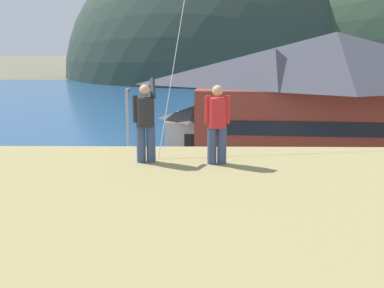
{
  "coord_description": "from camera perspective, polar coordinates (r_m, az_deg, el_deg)",
  "views": [
    {
      "loc": [
        -0.49,
        -17.16,
        9.81
      ],
      "look_at": [
        -0.88,
        9.0,
        3.93
      ],
      "focal_mm": 42.97,
      "sensor_mm": 36.0,
      "label": 1
    }
  ],
  "objects": [
    {
      "name": "wharf_dock",
      "position": [
        52.87,
        2.51,
        2.34
      ],
      "size": [
        3.2,
        14.91,
        0.7
      ],
      "color": "#70604C",
      "rests_on": "ground"
    },
    {
      "name": "parking_lot_pad",
      "position": [
        24.22,
        1.98,
        -11.12
      ],
      "size": [
        40.0,
        20.0,
        0.1
      ],
      "primitive_type": "cube",
      "color": "gray",
      "rests_on": "ground"
    },
    {
      "name": "ground_plane",
      "position": [
        19.78,
        2.26,
        -17.1
      ],
      "size": [
        600.0,
        600.0,
        0.0
      ],
      "primitive_type": "plane",
      "color": "#66604C"
    },
    {
      "name": "person_kite_flyer",
      "position": [
        10.2,
        -5.81,
        2.95
      ],
      "size": [
        0.52,
        0.68,
        1.86
      ],
      "color": "#384770",
      "rests_on": "grassy_hill_foreground"
    },
    {
      "name": "storage_shed_waterside",
      "position": [
        40.06,
        0.36,
        1.8
      ],
      "size": [
        5.47,
        4.69,
        4.37
      ],
      "color": "beige",
      "rests_on": "ground"
    },
    {
      "name": "parking_light_pole",
      "position": [
        28.64,
        -7.94,
        0.97
      ],
      "size": [
        0.24,
        0.78,
        6.87
      ],
      "color": "#ADADB2",
      "rests_on": "parking_lot_pad"
    },
    {
      "name": "bay_water",
      "position": [
        77.78,
        1.21,
        5.42
      ],
      "size": [
        360.0,
        84.0,
        0.03
      ],
      "primitive_type": "cube",
      "color": "navy",
      "rests_on": "ground"
    },
    {
      "name": "moored_boat_wharfside",
      "position": [
        51.23,
        -1.14,
        2.44
      ],
      "size": [
        2.32,
        6.23,
        2.16
      ],
      "color": "silver",
      "rests_on": "ground"
    },
    {
      "name": "parked_car_mid_row_center",
      "position": [
        19.61,
        8.04,
        -13.97
      ],
      "size": [
        4.33,
        2.31,
        1.82
      ],
      "color": "slate",
      "rests_on": "parking_lot_pad"
    },
    {
      "name": "harbor_lodge",
      "position": [
        40.33,
        17.16,
        6.15
      ],
      "size": [
        24.64,
        12.6,
        10.56
      ],
      "color": "brown",
      "rests_on": "ground"
    },
    {
      "name": "person_companion",
      "position": [
        10.02,
        3.15,
        2.73
      ],
      "size": [
        0.55,
        0.4,
        1.74
      ],
      "color": "#384770",
      "rests_on": "grassy_hill_foreground"
    },
    {
      "name": "parked_car_front_row_red",
      "position": [
        25.6,
        -10.05,
        -7.53
      ],
      "size": [
        4.24,
        2.14,
        1.82
      ],
      "color": "red",
      "rests_on": "parking_lot_pad"
    },
    {
      "name": "far_hill_west_ridge",
      "position": [
        134.79,
        2.63,
        8.48
      ],
      "size": [
        83.28,
        75.45,
        76.23
      ],
      "primitive_type": "ellipsoid",
      "color": "#2D3D33",
      "rests_on": "ground"
    }
  ]
}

